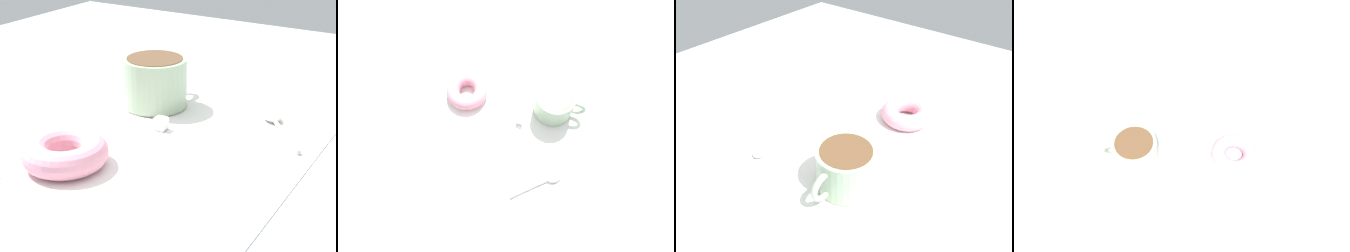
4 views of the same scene
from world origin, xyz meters
The scene contains 6 objects.
ground_plane centered at (0.00, 0.00, -1.00)cm, with size 120.00×120.00×2.00cm, color #B2BCC6.
napkin centered at (-2.68, 2.64, 0.15)cm, with size 33.57×33.57×0.30cm, color white.
coffee_cup centered at (5.12, -6.71, 3.88)cm, with size 8.91×11.65×6.88cm.
donut centered at (3.74, 13.86, 1.86)cm, with size 9.68×9.68×3.12cm, color pink.
spoon centered at (-11.82, -9.07, 0.70)cm, with size 8.90×10.37×0.90cm.
sugar_cube centered at (-0.27, -0.46, 1.05)cm, with size 1.51×1.51×1.51cm, color white.
Camera 3 is at (26.65, -33.78, 37.98)cm, focal length 35.00 mm.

